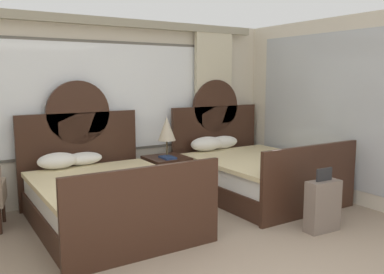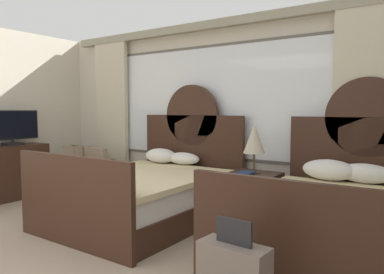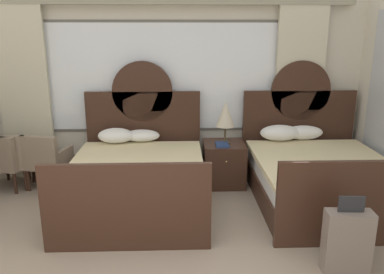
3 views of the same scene
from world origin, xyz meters
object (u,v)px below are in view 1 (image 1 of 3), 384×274
(nightstand_between_beds, at_px, (167,177))
(suitcase_on_floor, at_px, (323,206))
(table_lamp_on_nightstand, at_px, (167,129))
(bed_near_window, at_px, (106,197))
(book_on_nightstand, at_px, (168,157))
(bed_near_mirror, at_px, (253,172))

(nightstand_between_beds, distance_m, suitcase_on_floor, 2.39)
(suitcase_on_floor, bearing_deg, nightstand_between_beds, 112.29)
(table_lamp_on_nightstand, relative_size, suitcase_on_floor, 0.79)
(bed_near_window, distance_m, table_lamp_on_nightstand, 1.53)
(table_lamp_on_nightstand, bearing_deg, book_on_nightstand, -114.14)
(book_on_nightstand, bearing_deg, bed_near_window, -156.46)
(nightstand_between_beds, height_order, book_on_nightstand, book_on_nightstand)
(bed_near_window, distance_m, book_on_nightstand, 1.29)
(bed_near_mirror, bearing_deg, bed_near_window, -179.88)
(suitcase_on_floor, bearing_deg, book_on_nightstand, 114.41)
(table_lamp_on_nightstand, distance_m, book_on_nightstand, 0.43)
(bed_near_mirror, distance_m, book_on_nightstand, 1.36)
(suitcase_on_floor, bearing_deg, bed_near_mirror, 79.92)
(bed_near_mirror, relative_size, table_lamp_on_nightstand, 3.65)
(book_on_nightstand, relative_size, suitcase_on_floor, 0.34)
(bed_near_mirror, xyz_separation_m, book_on_nightstand, (-1.23, 0.50, 0.28))
(bed_near_mirror, bearing_deg, table_lamp_on_nightstand, 152.30)
(bed_near_window, bearing_deg, book_on_nightstand, 23.54)
(bed_near_window, relative_size, book_on_nightstand, 8.57)
(bed_near_mirror, height_order, table_lamp_on_nightstand, bed_near_mirror)
(bed_near_mirror, bearing_deg, book_on_nightstand, 157.95)
(table_lamp_on_nightstand, bearing_deg, suitcase_on_floor, -67.95)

